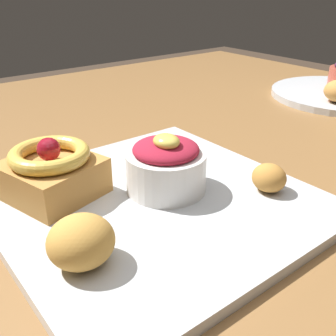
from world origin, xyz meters
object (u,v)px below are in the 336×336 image
front_plate (153,203)px  fritter_middle (269,178)px  cake_slice (52,171)px  fritter_front (83,244)px  berry_ramekin (166,166)px

front_plate → fritter_middle: bearing=59.1°
fritter_middle → cake_slice: bearing=-126.1°
fritter_front → cake_slice: bearing=167.0°
berry_ramekin → front_plate: bearing=-75.0°
berry_ramekin → fritter_middle: 0.11m
fritter_front → berry_ramekin: bearing=115.1°
fritter_front → fritter_middle: size_ratio=1.45×
cake_slice → fritter_front: bearing=-13.0°
cake_slice → berry_ramekin: (0.06, 0.10, 0.00)m
berry_ramekin → fritter_middle: bearing=50.4°
fritter_middle → front_plate: bearing=-120.9°
cake_slice → fritter_middle: cake_slice is taller
front_plate → berry_ramekin: berry_ramekin is taller
front_plate → fritter_front: size_ratio=5.66×
cake_slice → berry_ramekin: bearing=57.0°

